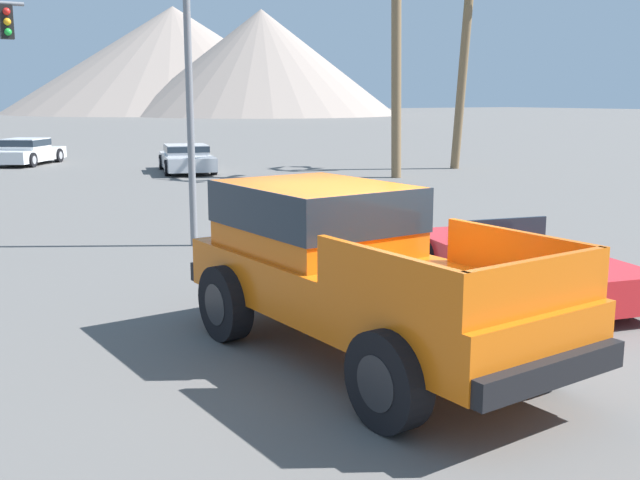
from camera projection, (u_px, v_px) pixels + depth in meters
name	position (u px, v px, depth m)	size (l,w,h in m)	color
ground_plane	(372.00, 345.00, 8.96)	(320.00, 320.00, 0.00)	#5B5956
orange_pickup_truck	(346.00, 259.00, 8.56)	(2.47, 5.34, 1.91)	orange
red_convertible_car	(519.00, 265.00, 11.28)	(2.67, 4.54, 1.07)	red
parked_car_silver	(187.00, 158.00, 29.62)	(2.87, 4.74, 1.07)	#B7BABF
parked_car_white	(26.00, 151.00, 32.82)	(3.88, 4.42, 1.15)	white
street_lamp_post	(187.00, 8.00, 14.11)	(0.90, 0.24, 7.61)	slate
palm_tree_short	(461.00, 16.00, 29.95)	(2.51, 2.70, 8.14)	brown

